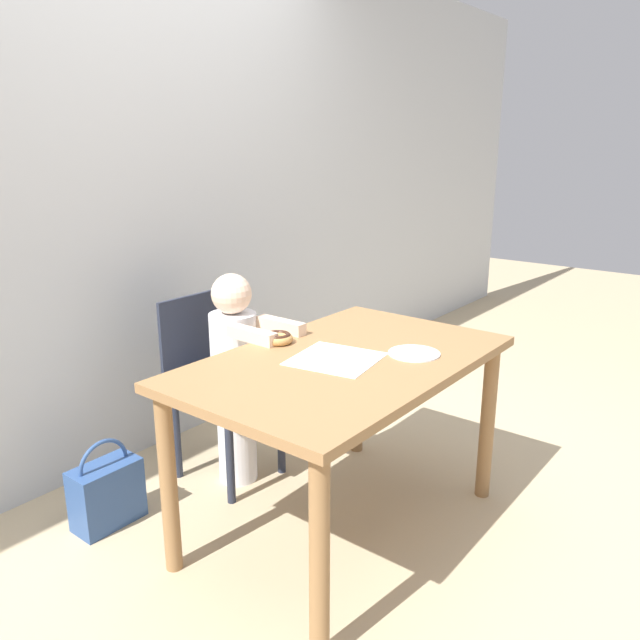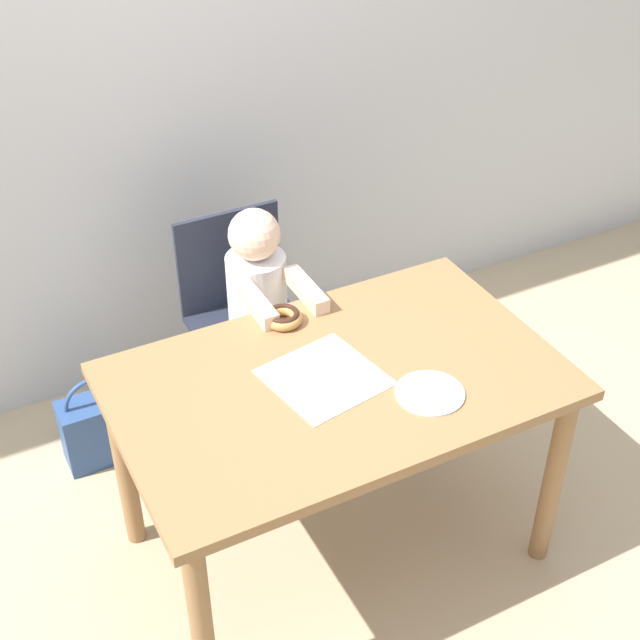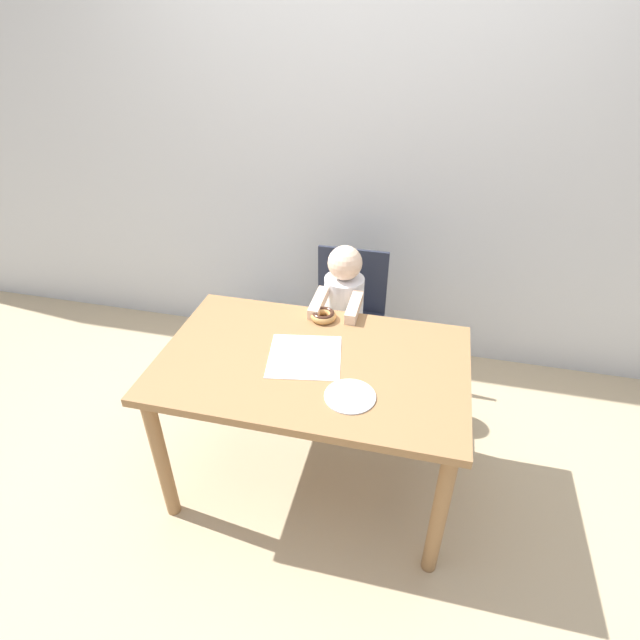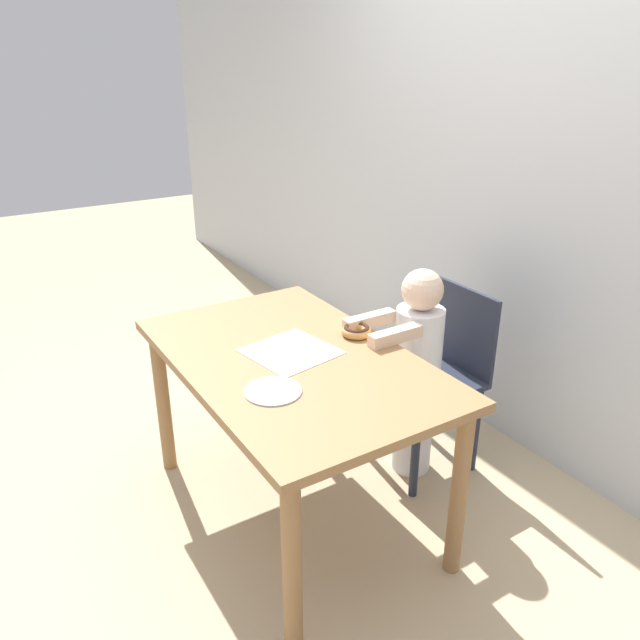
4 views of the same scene
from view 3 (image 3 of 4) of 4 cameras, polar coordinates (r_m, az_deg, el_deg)
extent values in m
plane|color=tan|center=(2.53, -0.75, -17.37)|extent=(12.00, 12.00, 0.00)
cube|color=silver|center=(2.85, 5.17, 18.85)|extent=(8.00, 0.05, 2.50)
cube|color=olive|center=(2.04, -0.89, -4.98)|extent=(1.25, 0.78, 0.03)
cylinder|color=olive|center=(2.25, -17.67, -14.92)|extent=(0.06, 0.06, 0.68)
cylinder|color=olive|center=(2.04, 13.45, -20.84)|extent=(0.06, 0.06, 0.68)
cylinder|color=olive|center=(2.67, -10.98, -4.80)|extent=(0.06, 0.06, 0.68)
cylinder|color=olive|center=(2.49, 14.03, -8.52)|extent=(0.06, 0.06, 0.68)
cube|color=#232838|center=(2.71, 2.83, -1.08)|extent=(0.39, 0.41, 0.03)
cube|color=#232838|center=(2.76, 3.72, 4.57)|extent=(0.39, 0.02, 0.37)
cylinder|color=#232838|center=(2.73, -1.30, -6.46)|extent=(0.04, 0.04, 0.42)
cylinder|color=#232838|center=(2.69, 5.36, -7.45)|extent=(0.04, 0.04, 0.42)
cylinder|color=#232838|center=(3.00, 0.34, -2.36)|extent=(0.04, 0.04, 0.42)
cylinder|color=#232838|center=(2.95, 6.39, -3.19)|extent=(0.04, 0.04, 0.42)
cylinder|color=white|center=(2.79, 2.51, -5.20)|extent=(0.17, 0.17, 0.44)
cylinder|color=white|center=(2.57, 2.72, 1.55)|extent=(0.20, 0.20, 0.33)
sphere|color=beige|center=(2.44, 2.87, 6.53)|extent=(0.17, 0.17, 0.17)
cube|color=beige|center=(2.35, -0.18, 2.00)|extent=(0.05, 0.23, 0.05)
cube|color=beige|center=(2.32, 3.92, 1.48)|extent=(0.05, 0.23, 0.05)
torus|color=tan|center=(2.27, 0.38, 0.48)|extent=(0.12, 0.12, 0.04)
torus|color=#381E14|center=(2.26, 0.38, 0.76)|extent=(0.10, 0.10, 0.02)
cube|color=white|center=(2.05, -1.76, -4.18)|extent=(0.34, 0.34, 0.00)
cube|color=#2D4C84|center=(3.09, -7.33, -3.24)|extent=(0.27, 0.14, 0.26)
torus|color=#2D4C84|center=(3.02, -7.50, -1.29)|extent=(0.22, 0.02, 0.22)
cylinder|color=silver|center=(1.86, 3.45, -8.69)|extent=(0.19, 0.19, 0.01)
camera|label=1|loc=(2.22, -65.39, 0.42)|focal=35.00mm
camera|label=2|loc=(1.38, -92.07, 15.85)|focal=50.00mm
camera|label=4|loc=(1.50, 78.31, -2.48)|focal=35.00mm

